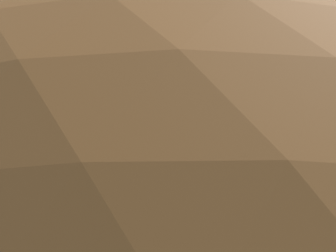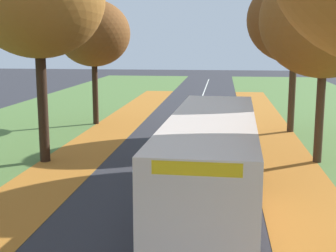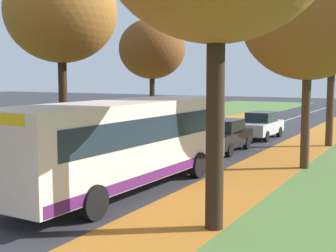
% 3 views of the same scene
% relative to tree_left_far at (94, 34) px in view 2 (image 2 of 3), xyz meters
% --- Properties ---
extents(grass_verge_left, '(12.00, 90.00, 0.01)m').
position_rel_tree_left_far_xyz_m(grass_verge_left, '(-3.15, -4.22, -5.61)').
color(grass_verge_left, '#517538').
rests_on(grass_verge_left, ground).
extents(leaf_litter_left, '(2.80, 60.00, 0.00)m').
position_rel_tree_left_far_xyz_m(leaf_litter_left, '(1.45, -10.22, -5.61)').
color(leaf_litter_left, '#B26B23').
rests_on(leaf_litter_left, grass_verge_left).
extents(leaf_litter_right, '(2.80, 60.00, 0.00)m').
position_rel_tree_left_far_xyz_m(leaf_litter_right, '(10.65, -10.22, -5.61)').
color(leaf_litter_right, '#B26B23').
rests_on(leaf_litter_right, grass_verge_right).
extents(road_centre_line, '(0.12, 80.00, 0.01)m').
position_rel_tree_left_far_xyz_m(road_centre_line, '(6.05, -4.22, -5.61)').
color(road_centre_line, silver).
rests_on(road_centre_line, ground).
extents(tree_left_far, '(4.51, 4.51, 7.67)m').
position_rel_tree_left_far_xyz_m(tree_left_far, '(0.00, 0.00, 0.00)').
color(tree_left_far, black).
rests_on(tree_left_far, ground).
extents(tree_right_mid, '(5.41, 5.41, 8.51)m').
position_rel_tree_left_far_xyz_m(tree_right_mid, '(12.07, -8.13, 0.44)').
color(tree_right_mid, '#422D1E').
rests_on(tree_right_mid, ground).
extents(tree_right_far, '(5.38, 5.38, 8.78)m').
position_rel_tree_left_far_xyz_m(tree_right_far, '(11.88, -1.20, 0.72)').
color(tree_right_far, '#422D1E').
rests_on(tree_right_far, ground).
extents(bus, '(2.91, 10.48, 2.98)m').
position_rel_tree_left_far_xyz_m(bus, '(7.64, -14.68, -3.91)').
color(bus, beige).
rests_on(bus, ground).
extents(car_black_lead, '(1.82, 4.22, 1.62)m').
position_rel_tree_left_far_xyz_m(car_black_lead, '(7.54, -5.68, -4.80)').
color(car_black_lead, black).
rests_on(car_black_lead, ground).
extents(car_silver_following, '(1.85, 4.24, 1.62)m').
position_rel_tree_left_far_xyz_m(car_silver_following, '(7.65, 0.09, -4.80)').
color(car_silver_following, '#B7BABF').
rests_on(car_silver_following, ground).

